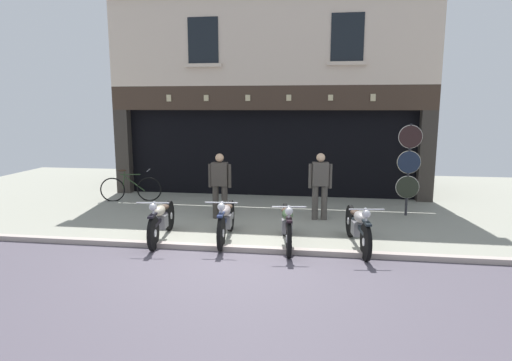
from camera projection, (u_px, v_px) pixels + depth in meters
The scene contains 11 objects.
ground at pixel (224, 274), 7.12m from camera, with size 21.56×22.00×0.18m.
shop_facade at pixel (274, 137), 14.64m from camera, with size 9.86×4.42×6.06m.
motorcycle_left at pixel (161, 219), 8.78m from camera, with size 0.62×1.98×0.92m.
motorcycle_center_left at pixel (226, 219), 8.75m from camera, with size 0.62×2.01×0.93m.
motorcycle_center at pixel (287, 224), 8.43m from camera, with size 0.62×2.04×0.93m.
motorcycle_center_right at pixel (358, 226), 8.28m from camera, with size 0.62×2.07×0.93m.
salesman_left at pixel (220, 183), 10.40m from camera, with size 0.56×0.25×1.59m.
shopkeeper_center at pixel (320, 183), 10.27m from camera, with size 0.56×0.26×1.61m.
tyre_sign_pole at pixel (409, 163), 10.59m from camera, with size 0.57×0.06×2.29m.
advert_board_near at pixel (208, 142), 13.33m from camera, with size 0.67×0.03×1.05m.
leaning_bicycle at pixel (131, 188), 12.41m from camera, with size 1.71×0.56×0.94m.
Camera 1 is at (1.50, -7.59, 2.71)m, focal length 30.17 mm.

